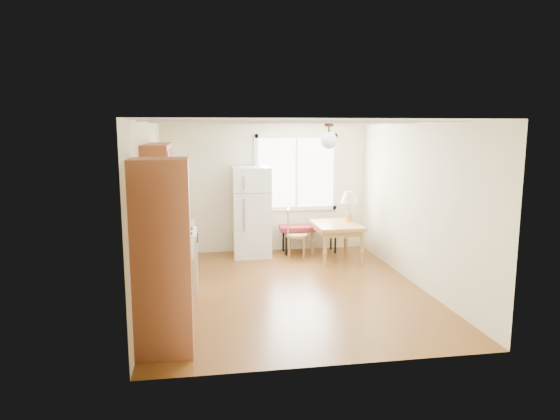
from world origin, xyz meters
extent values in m
cube|color=#532F11|center=(0.00, 0.00, 0.00)|extent=(4.60, 5.60, 0.12)
cube|color=white|center=(0.00, 0.00, 2.50)|extent=(4.60, 5.60, 0.12)
cube|color=beige|center=(0.00, 2.50, 1.25)|extent=(4.60, 0.10, 2.50)
cube|color=beige|center=(0.00, -2.50, 1.25)|extent=(4.60, 0.10, 2.50)
cube|color=beige|center=(-2.00, 0.00, 1.25)|extent=(0.10, 5.60, 2.50)
cube|color=beige|center=(2.00, 0.00, 1.25)|extent=(0.10, 5.60, 2.50)
cube|color=brown|center=(-1.70, -1.85, 1.05)|extent=(0.60, 0.60, 2.10)
cube|color=brown|center=(-1.70, -0.85, 0.43)|extent=(0.60, 1.10, 0.86)
cube|color=tan|center=(-1.69, -0.85, 0.88)|extent=(0.62, 1.14, 0.04)
cube|color=white|center=(-1.68, 0.20, 0.45)|extent=(0.65, 0.76, 0.90)
cube|color=brown|center=(-1.70, 0.95, 0.43)|extent=(0.60, 0.60, 0.86)
cube|color=brown|center=(-1.83, -0.15, 1.85)|extent=(0.33, 1.60, 0.70)
cube|color=white|center=(0.60, 2.48, 1.55)|extent=(1.50, 0.02, 1.35)
cylinder|color=black|center=(0.70, 0.40, 2.46)|extent=(0.14, 0.14, 0.06)
cylinder|color=black|center=(0.70, 0.40, 2.36)|extent=(0.03, 0.03, 0.16)
sphere|color=white|center=(0.70, 0.40, 2.22)|extent=(0.26, 0.26, 0.26)
cube|color=white|center=(-0.32, 2.12, 0.85)|extent=(0.72, 0.72, 1.70)
cube|color=gray|center=(-0.32, 1.77, 1.25)|extent=(0.70, 0.02, 0.02)
cube|color=gray|center=(-0.50, 1.76, 1.02)|extent=(0.03, 0.03, 1.02)
cube|color=maroon|center=(0.81, 2.18, 0.49)|extent=(1.18, 0.49, 0.09)
cylinder|color=black|center=(0.32, 2.02, 0.22)|extent=(0.04, 0.04, 0.44)
cylinder|color=black|center=(1.29, 2.02, 0.22)|extent=(0.04, 0.04, 0.44)
cylinder|color=black|center=(0.32, 2.35, 0.22)|extent=(0.04, 0.04, 0.44)
cylinder|color=black|center=(1.29, 2.35, 0.22)|extent=(0.04, 0.04, 0.44)
cube|color=olive|center=(1.19, 1.60, 0.65)|extent=(0.82, 1.09, 0.06)
cube|color=olive|center=(1.19, 1.60, 0.57)|extent=(0.72, 0.99, 0.10)
cylinder|color=olive|center=(0.85, 1.13, 0.31)|extent=(0.07, 0.07, 0.62)
cylinder|color=olive|center=(1.53, 1.13, 0.31)|extent=(0.07, 0.07, 0.62)
cylinder|color=olive|center=(0.85, 2.07, 0.31)|extent=(0.07, 0.07, 0.62)
cylinder|color=olive|center=(1.52, 2.07, 0.31)|extent=(0.07, 0.07, 0.62)
cylinder|color=olive|center=(0.50, 1.90, 0.41)|extent=(0.40, 0.40, 0.05)
cylinder|color=olive|center=(0.34, 1.80, 0.20)|extent=(0.04, 0.04, 0.41)
cylinder|color=olive|center=(0.60, 1.74, 0.20)|extent=(0.04, 0.04, 0.41)
cylinder|color=olive|center=(0.40, 2.06, 0.20)|extent=(0.04, 0.04, 0.41)
cylinder|color=olive|center=(0.66, 2.00, 0.20)|extent=(0.04, 0.04, 0.41)
cylinder|color=gold|center=(1.47, 1.76, 0.74)|extent=(0.15, 0.15, 0.13)
cylinder|color=gold|center=(1.47, 1.76, 0.92)|extent=(0.03, 0.03, 0.22)
cone|color=silver|center=(1.47, 1.76, 1.13)|extent=(0.33, 0.33, 0.22)
cube|color=black|center=(-1.72, -0.89, 0.94)|extent=(0.25, 0.28, 0.08)
cube|color=black|center=(-1.72, -0.99, 1.13)|extent=(0.20, 0.12, 0.29)
cylinder|color=black|center=(-1.72, -0.84, 1.05)|extent=(0.15, 0.15, 0.12)
cylinder|color=red|center=(-1.82, -0.80, 0.98)|extent=(0.11, 0.11, 0.16)
sphere|color=red|center=(-1.82, -0.80, 1.09)|extent=(0.06, 0.06, 0.06)
camera|label=1|loc=(-1.30, -7.14, 2.40)|focal=32.00mm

